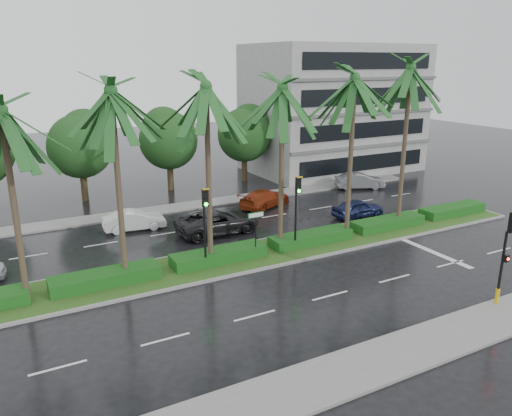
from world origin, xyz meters
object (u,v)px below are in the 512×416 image
signal_median_left (205,217)px  street_sign (256,223)px  car_blue (358,208)px  car_grey (360,181)px  car_white (134,220)px  car_darkgrey (218,222)px  car_red (265,198)px  signal_near (506,254)px

signal_median_left → street_sign: size_ratio=1.68×
car_blue → car_grey: 8.20m
car_white → car_darkgrey: size_ratio=0.74×
car_red → car_grey: 9.88m
signal_near → car_darkgrey: bearing=115.1°
car_grey → car_white: bearing=116.1°
signal_near → car_red: signal_near is taller
signal_near → car_grey: (8.33, 19.63, -1.82)m
car_red → car_grey: size_ratio=1.11×
street_sign → car_darkgrey: bearing=90.0°
signal_near → car_white: size_ratio=1.11×
signal_near → car_grey: bearing=67.0°
car_blue → car_grey: (5.33, 6.24, 0.04)m
signal_near → car_darkgrey: 16.59m
signal_near → car_grey: size_ratio=1.06×
signal_near → car_grey: signal_near is taller
car_blue → car_grey: car_grey is taller
car_darkgrey → car_red: bearing=-57.6°
car_grey → car_darkgrey: bearing=128.6°
car_darkgrey → car_blue: (10.00, -1.55, -0.11)m
signal_near → car_white: (-11.50, 18.06, -1.85)m
car_blue → signal_near: bearing=168.5°
car_red → car_grey: (9.83, 0.96, 0.01)m
signal_median_left → car_red: bearing=46.6°
signal_near → street_sign: bearing=125.3°
street_sign → car_white: (-4.50, 8.19, -1.47)m
car_white → car_blue: car_white is taller
car_darkgrey → car_red: car_darkgrey is taller
car_white → car_blue: (14.50, -4.67, -0.01)m
car_white → car_red: (10.00, 0.60, 0.02)m
car_darkgrey → car_white: bearing=53.5°
street_sign → car_darkgrey: street_sign is taller
car_white → car_red: 10.02m
street_sign → car_red: size_ratio=0.57×
signal_near → car_red: size_ratio=0.95×
signal_near → street_sign: size_ratio=1.68×
car_darkgrey → car_blue: bearing=-100.5°
signal_median_left → car_darkgrey: size_ratio=0.81×
signal_median_left → car_red: signal_median_left is taller
car_red → car_white: bearing=69.8°
car_blue → car_darkgrey: bearing=82.4°
car_blue → car_grey: bearing=-39.3°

